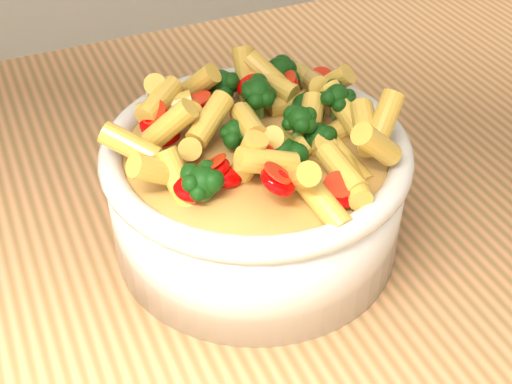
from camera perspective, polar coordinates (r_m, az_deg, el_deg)
name	(u,v)px	position (r m, az deg, el deg)	size (l,w,h in m)	color
table	(318,302)	(0.68, 4.99, -8.78)	(1.20, 0.80, 0.90)	tan
serving_bowl	(256,191)	(0.56, 0.00, 0.10)	(0.24, 0.24, 0.10)	silver
pasta_salad	(256,124)	(0.52, 0.00, 5.46)	(0.19, 0.19, 0.04)	gold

